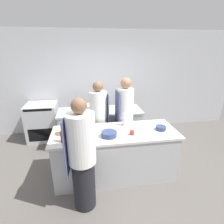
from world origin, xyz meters
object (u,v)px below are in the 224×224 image
(oven_range, at_px, (43,122))
(stockpot, at_px, (87,108))
(chef_at_stove, at_px, (99,121))
(cup, at_px, (132,132))
(chef_at_pass_far, at_px, (125,119))
(bottle_vinegar, at_px, (70,124))
(chef_at_prep_near, at_px, (82,158))
(bowl_prep_small, at_px, (109,134))
(bowl_ceramic_blue, at_px, (62,132))
(bottle_wine, at_px, (63,136))
(bowl_mixing_large, at_px, (161,128))
(bottle_olive_oil, at_px, (124,121))

(oven_range, height_order, stockpot, stockpot)
(chef_at_stove, distance_m, cup, 0.98)
(chef_at_pass_far, height_order, bottle_vinegar, chef_at_pass_far)
(chef_at_prep_near, height_order, chef_at_pass_far, chef_at_pass_far)
(oven_range, height_order, bowl_prep_small, bowl_prep_small)
(chef_at_pass_far, relative_size, bowl_ceramic_blue, 9.24)
(chef_at_prep_near, height_order, cup, chef_at_prep_near)
(bowl_ceramic_blue, xyz_separation_m, stockpot, (0.46, 1.09, 0.04))
(chef_at_stove, distance_m, stockpot, 0.55)
(cup, bearing_deg, bottle_wine, -175.91)
(bottle_vinegar, height_order, bowl_mixing_large, bottle_vinegar)
(chef_at_stove, height_order, bowl_ceramic_blue, chef_at_stove)
(bottle_wine, height_order, bowl_prep_small, bottle_wine)
(bottle_wine, relative_size, stockpot, 0.88)
(chef_at_prep_near, xyz_separation_m, stockpot, (0.12, 1.79, 0.13))
(bottle_olive_oil, bearing_deg, chef_at_stove, 136.72)
(chef_at_pass_far, xyz_separation_m, bowl_ceramic_blue, (-1.24, -0.52, 0.05))
(bottle_vinegar, bearing_deg, chef_at_pass_far, 17.10)
(chef_at_stove, xyz_separation_m, bowl_prep_small, (0.10, -0.83, 0.10))
(bottle_wine, height_order, stockpot, bottle_wine)
(bottle_vinegar, distance_m, bottle_wine, 0.48)
(chef_at_prep_near, height_order, bowl_prep_small, chef_at_prep_near)
(bowl_ceramic_blue, relative_size, stockpot, 0.66)
(oven_range, bearing_deg, bottle_vinegar, -60.54)
(bowl_prep_small, xyz_separation_m, stockpot, (-0.34, 1.31, 0.04))
(chef_at_pass_far, xyz_separation_m, cup, (-0.04, -0.74, 0.05))
(stockpot, bearing_deg, oven_range, 154.20)
(chef_at_stove, distance_m, bowl_mixing_large, 1.31)
(cup, bearing_deg, bottle_vinegar, 160.17)
(bottle_olive_oil, height_order, bottle_wine, bottle_wine)
(chef_at_stove, relative_size, bottle_wine, 6.65)
(oven_range, distance_m, bowl_prep_small, 2.45)
(bottle_vinegar, relative_size, bowl_prep_small, 0.87)
(oven_range, relative_size, bottle_wine, 3.78)
(oven_range, height_order, bowl_ceramic_blue, bowl_ceramic_blue)
(bottle_wine, xyz_separation_m, bowl_prep_small, (0.75, 0.08, -0.06))
(oven_range, height_order, chef_at_prep_near, chef_at_prep_near)
(bowl_prep_small, distance_m, cup, 0.40)
(oven_range, distance_m, bowl_mixing_large, 3.09)
(oven_range, xyz_separation_m, chef_at_stove, (1.41, -1.04, 0.37))
(oven_range, distance_m, chef_at_pass_far, 2.30)
(chef_at_prep_near, xyz_separation_m, bottle_olive_oil, (0.81, 0.89, 0.14))
(chef_at_pass_far, bearing_deg, stockpot, 49.25)
(oven_range, relative_size, bowl_prep_small, 3.67)
(chef_at_pass_far, relative_size, stockpot, 6.11)
(bowl_mixing_large, distance_m, stockpot, 1.78)
(bowl_ceramic_blue, bearing_deg, chef_at_prep_near, -64.26)
(bottle_wine, distance_m, bowl_prep_small, 0.76)
(chef_at_prep_near, distance_m, bowl_mixing_large, 1.54)
(chef_at_prep_near, relative_size, bottle_olive_oil, 7.51)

